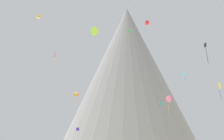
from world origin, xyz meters
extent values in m
cone|color=slate|center=(-3.27, 92.57, 33.91)|extent=(84.70, 84.70, 67.83)
cone|color=slate|center=(-14.44, 92.44, 11.13)|extent=(55.42, 55.42, 22.26)
cone|color=#8CD133|center=(-3.97, 19.18, 26.19)|extent=(1.99, 1.44, 1.86)
cube|color=green|center=(0.52, 53.69, 39.97)|extent=(1.12, 0.15, 0.94)
cube|color=#D1339E|center=(-16.84, 31.59, 25.59)|extent=(0.22, 0.65, 1.47)
cylinder|color=gold|center=(-16.85, 31.59, 23.85)|extent=(0.09, 0.34, 2.01)
cube|color=yellow|center=(20.80, 23.81, 14.92)|extent=(0.64, 0.89, 1.39)
cylinder|color=blue|center=(20.82, 23.81, 13.15)|extent=(0.35, 0.24, 2.27)
cone|color=#E5668C|center=(11.66, 41.35, 15.07)|extent=(1.58, 1.11, 1.73)
cylinder|color=gold|center=(11.62, 41.35, 12.72)|extent=(0.45, 0.14, 2.96)
cube|color=black|center=(20.64, 33.47, 26.92)|extent=(0.55, 0.91, 1.11)
cylinder|color=black|center=(20.84, 33.47, 24.31)|extent=(0.32, 0.23, 4.17)
cube|color=red|center=(6.64, 44.62, 38.33)|extent=(1.30, 1.28, 0.50)
cube|color=red|center=(6.64, 44.62, 38.84)|extent=(1.30, 1.28, 0.50)
cube|color=#33BCDB|center=(15.62, 39.17, 21.02)|extent=(0.56, 0.49, 0.81)
cylinder|color=#33BCDB|center=(15.83, 39.17, 19.80)|extent=(0.29, 0.16, 1.69)
cube|color=teal|center=(10.16, 57.11, 15.65)|extent=(1.17, 1.14, 0.53)
cube|color=teal|center=(10.16, 57.11, 16.19)|extent=(1.17, 1.14, 0.53)
cube|color=gold|center=(-23.68, 35.78, 38.19)|extent=(1.15, 1.10, 0.60)
cube|color=gold|center=(-23.68, 35.78, 38.68)|extent=(1.15, 1.10, 0.60)
cylinder|color=gold|center=(-23.45, 35.78, 37.24)|extent=(0.20, 0.10, 1.50)
cube|color=#5138B2|center=(-14.48, 47.56, 7.28)|extent=(1.11, 1.16, 0.61)
cube|color=#5138B2|center=(-14.48, 47.56, 7.76)|extent=(1.11, 1.16, 0.61)
cylinder|color=orange|center=(-14.38, 47.56, 6.27)|extent=(0.21, 0.31, 1.62)
cone|color=orange|center=(-16.64, 52.90, 18.91)|extent=(1.52, 0.83, 1.45)
cylinder|color=orange|center=(-16.70, 52.90, 16.70)|extent=(0.11, 0.51, 2.95)
camera|label=1|loc=(7.15, -34.67, 3.80)|focal=45.53mm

